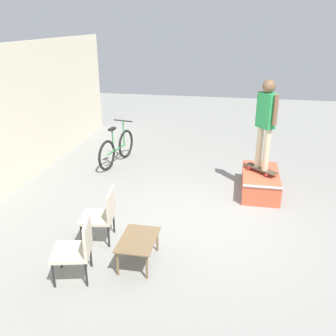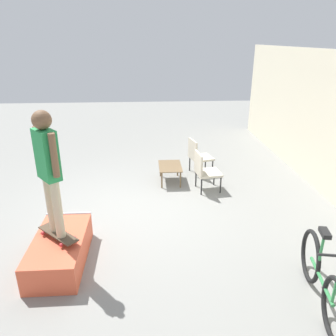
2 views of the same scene
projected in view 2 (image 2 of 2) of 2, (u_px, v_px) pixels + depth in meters
ground_plane at (129, 210)px, 6.55m from camera, size 24.00×24.00×0.00m
skate_ramp_box at (60, 250)px, 4.96m from camera, size 1.48×0.74×0.45m
skateboard_on_ramp at (58, 234)px, 4.84m from camera, size 0.67×0.69×0.07m
person_skater at (48, 164)px, 4.43m from camera, size 0.46×0.39×1.83m
coffee_table at (170, 168)px, 7.73m from camera, size 0.80×0.53×0.41m
patio_chair_left at (198, 155)px, 8.17m from camera, size 0.63×0.63×0.89m
patio_chair_right at (205, 170)px, 7.25m from camera, size 0.58×0.58×0.89m
bicycle at (322, 278)px, 4.12m from camera, size 1.70×0.53×1.04m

